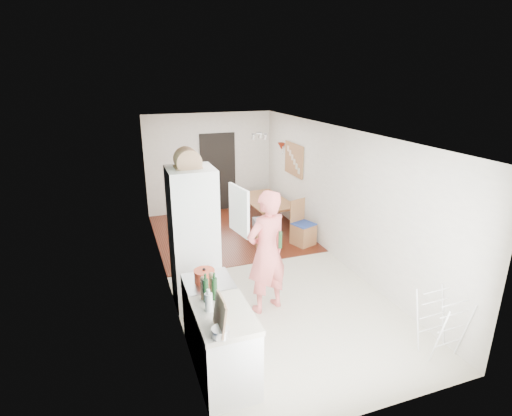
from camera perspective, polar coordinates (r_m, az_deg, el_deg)
room_shell at (r=6.93m, az=0.13°, el=0.64°), size 3.20×7.00×2.50m
floor at (r=7.41m, az=0.12°, el=-8.60°), size 3.20×7.00×0.01m
wood_floor_overlay at (r=9.01m, az=-3.87°, el=-3.48°), size 3.20×3.30×0.01m
sage_wall_panel at (r=4.52m, az=-10.31°, el=-1.60°), size 0.02×3.00×1.30m
tile_splashback at (r=4.33m, az=-8.42°, el=-12.73°), size 0.02×1.90×0.50m
doorway_recess at (r=10.26m, az=-5.43°, el=5.07°), size 0.90×0.04×2.00m
base_cabinet at (r=4.79m, az=-4.45°, el=-19.59°), size 0.60×0.90×0.86m
worktop at (r=4.52m, az=-4.60°, el=-15.00°), size 0.62×0.92×0.06m
range_cooker at (r=5.38m, az=-6.66°, el=-14.77°), size 0.60×0.60×0.88m
cooker_top at (r=5.14m, az=-6.85°, el=-10.48°), size 0.60×0.60×0.04m
fridge_housing at (r=5.97m, az=-8.87°, el=-4.42°), size 0.66×0.66×2.15m
fridge_door at (r=5.66m, az=-2.45°, el=-0.34°), size 0.14×0.56×0.70m
fridge_interior at (r=5.86m, az=-6.13°, el=0.23°), size 0.02×0.52×0.66m
pinboard at (r=9.14m, az=5.46°, el=6.92°), size 0.03×0.90×0.70m
pinboard_frame at (r=9.13m, az=5.38°, el=6.92°), size 0.00×0.94×0.74m
wall_sconce at (r=9.67m, az=3.65°, el=8.82°), size 0.18×0.18×0.16m
person at (r=5.75m, az=1.56°, el=-4.80°), size 0.92×0.74×2.21m
dining_table at (r=9.51m, az=1.58°, el=-0.68°), size 0.86×1.45×0.50m
dining_chair at (r=8.26m, az=6.82°, el=-2.19°), size 0.51×0.51×0.94m
stool at (r=8.20m, az=1.10°, el=-4.13°), size 0.39×0.39×0.44m
grey_drape at (r=8.04m, az=1.13°, el=-2.26°), size 0.43×0.43×0.18m
drying_rack at (r=5.68m, az=24.93°, el=-14.88°), size 0.44×0.40×0.83m
bread_bin at (r=5.65m, az=-9.77°, el=6.69°), size 0.42×0.40×0.19m
red_casserole at (r=5.09m, az=-7.39°, el=-9.59°), size 0.28×0.28×0.15m
steel_pan at (r=4.14m, az=-5.08°, el=-17.26°), size 0.22×0.22×0.09m
held_bottle at (r=5.59m, az=3.46°, el=-4.54°), size 0.05×0.05×0.25m
bottle_a at (r=4.67m, az=-5.94°, el=-11.42°), size 0.06×0.06×0.27m
bottle_b at (r=4.64m, az=-7.17°, el=-11.63°), size 0.08×0.08×0.28m
bottle_c at (r=4.50m, az=-6.77°, el=-13.23°), size 0.10×0.10×0.21m
pepper_mill_front at (r=4.71m, az=-7.53°, el=-11.54°), size 0.08×0.08×0.23m
pepper_mill_back at (r=4.75m, az=-6.30°, el=-11.12°), size 0.08×0.08×0.24m
chopping_boards at (r=4.13m, az=-5.17°, el=-14.97°), size 0.06×0.28×0.38m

